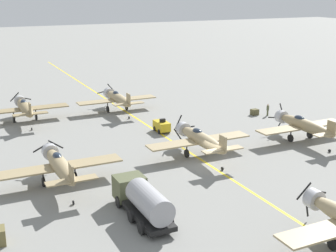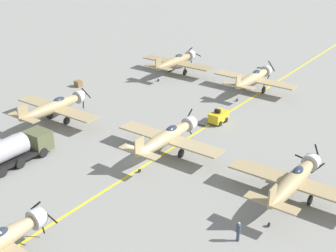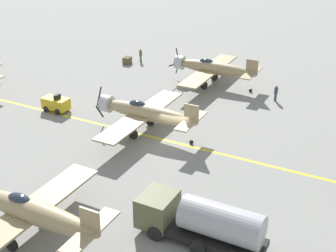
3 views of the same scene
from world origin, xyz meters
name	(u,v)px [view 1 (image 1 of 3)]	position (x,y,z in m)	size (l,w,h in m)	color
ground_plane	(211,166)	(0.00, 0.00, 0.00)	(400.00, 400.00, 0.00)	gray
taxiway_stripe	(211,166)	(0.00, 0.00, 0.00)	(0.30, 160.00, 0.01)	yellow
airplane_far_left	(25,108)	(-14.48, 25.79, 2.01)	(12.00, 9.98, 3.65)	#927E55
airplane_far_center	(118,98)	(-1.03, 25.50, 2.01)	(12.00, 9.98, 3.65)	tan
airplane_mid_left	(59,165)	(-15.25, 1.94, 2.01)	(12.00, 9.98, 3.65)	tan
airplane_mid_center	(201,139)	(0.44, 3.09, 2.01)	(12.00, 9.98, 3.65)	tan
airplane_mid_right	(303,125)	(14.27, 2.49, 2.01)	(12.00, 9.98, 3.70)	#9D8960
fuel_tanker	(143,200)	(-10.73, -7.26, 1.51)	(2.68, 8.00, 2.98)	black
tow_tractor	(162,126)	(0.53, 13.31, 0.79)	(1.57, 2.60, 1.79)	gold
ground_crew_walking	(268,109)	(17.79, 13.89, 0.93)	(0.37, 0.37, 1.70)	#515638
supply_crate_by_tanker	(255,112)	(16.29, 14.99, 0.43)	(1.03, 0.86, 0.86)	brown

